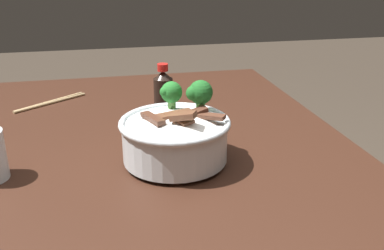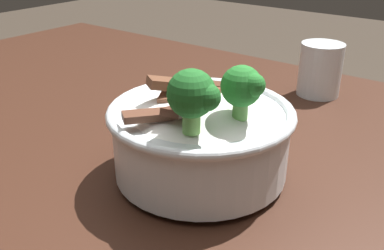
# 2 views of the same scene
# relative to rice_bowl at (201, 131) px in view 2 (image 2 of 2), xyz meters

# --- Properties ---
(dining_table) EXTENTS (1.48, 0.88, 0.77)m
(dining_table) POSITION_rel_rice_bowl_xyz_m (-0.07, 0.04, -0.18)
(dining_table) COLOR #381E14
(dining_table) RESTS_ON ground
(rice_bowl) EXTENTS (0.21, 0.21, 0.15)m
(rice_bowl) POSITION_rel_rice_bowl_xyz_m (0.00, 0.00, 0.00)
(rice_bowl) COLOR silver
(rice_bowl) RESTS_ON dining_table
(drinking_glass) EXTENTS (0.07, 0.07, 0.09)m
(drinking_glass) POSITION_rel_rice_bowl_xyz_m (0.00, 0.35, -0.02)
(drinking_glass) COLOR white
(drinking_glass) RESTS_ON dining_table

